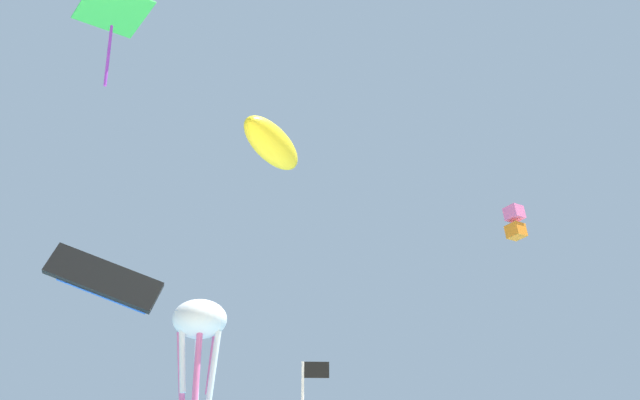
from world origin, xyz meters
TOP-DOWN VIEW (x-y plane):
  - kite_diamond_green at (-10.09, 9.51)m, footprint 3.73×3.72m
  - kite_box_pink at (13.63, 27.80)m, footprint 1.51×1.55m
  - kite_octopus_white at (-6.91, 23.43)m, footprint 4.29×4.29m
  - kite_parafoil_black at (-11.48, 19.05)m, footprint 6.05×1.09m
  - kite_inflatable_yellow at (-3.12, 14.81)m, footprint 3.89×5.95m

SIDE VIEW (x-z plane):
  - kite_octopus_white at x=-6.91m, z-range 4.88..12.15m
  - kite_parafoil_black at x=-11.48m, z-range 8.30..11.98m
  - kite_inflatable_yellow at x=-3.12m, z-range 15.00..17.13m
  - kite_box_pink at x=13.63m, z-range 15.38..17.73m
  - kite_diamond_green at x=-10.09m, z-range 17.61..21.51m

